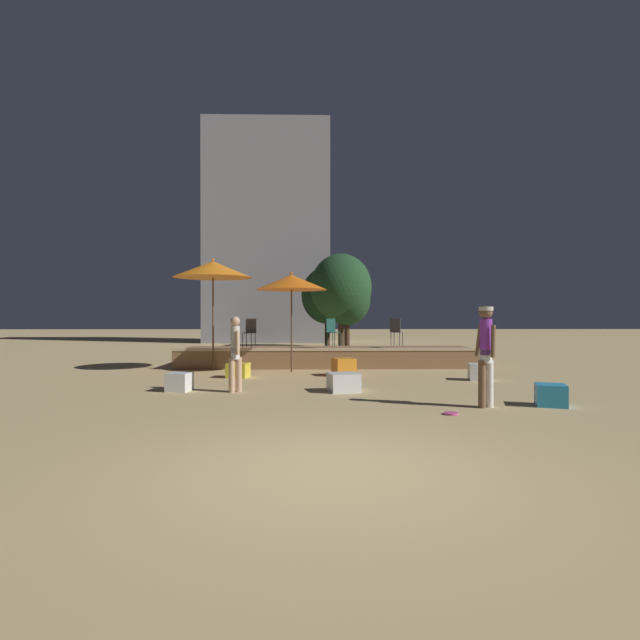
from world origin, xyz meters
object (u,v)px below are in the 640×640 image
Objects in this scene: background_tree_1 at (347,300)px; cube_seat_0 at (179,382)px; person_1 at (235,352)px; patio_umbrella_1 at (213,270)px; person_0 at (486,350)px; cube_seat_1 at (551,395)px; frisbee_disc at (451,413)px; bistro_chair_1 at (250,330)px; cube_seat_2 at (479,372)px; cube_seat_5 at (344,367)px; bistro_chair_0 at (332,329)px; background_tree_2 at (341,288)px; background_tree_0 at (327,295)px; bistro_chair_2 at (396,329)px; cube_seat_4 at (344,382)px; cube_seat_3 at (238,370)px; patio_umbrella_0 at (291,282)px.

cube_seat_0 is at bearing -108.12° from background_tree_1.
person_1 is at bearing -7.55° from cube_seat_0.
person_0 is (6.00, -6.26, -2.00)m from patio_umbrella_1.
patio_umbrella_1 is at bearing 139.62° from cube_seat_1.
cube_seat_1 is 2.16m from frisbee_disc.
cube_seat_2 is at bearing -10.90° from bistro_chair_1.
bistro_chair_0 reaches higher than cube_seat_5.
background_tree_2 is at bearing 51.77° from person_1.
cube_seat_1 is at bearing -40.38° from patio_umbrella_1.
cube_seat_2 is 4.05m from person_0.
background_tree_0 is (-3.36, 17.83, 2.56)m from cube_seat_1.
cube_seat_1 is at bearing -97.80° from bistro_chair_0.
background_tree_0 reaches higher than bistro_chair_2.
person_1 reaches higher than cube_seat_5.
cube_seat_0 is 6.34m from person_0.
background_tree_2 reaches higher than cube_seat_4.
bistro_chair_1 is at bearing 36.45° from bistro_chair_2.
bistro_chair_2 is (2.14, 5.74, 1.00)m from cube_seat_4.
cube_seat_4 is 3.02m from frisbee_disc.
bistro_chair_2 is 9.01m from background_tree_1.
person_0 is at bearing -41.89° from cube_seat_3.
patio_umbrella_1 is 5.03m from person_1.
person_1 is 1.79× the size of bistro_chair_1.
background_tree_0 reaches higher than frisbee_disc.
background_tree_1 is (1.20, 14.61, 2.27)m from cube_seat_4.
bistro_chair_0 is at bearing 57.06° from cube_seat_0.
background_tree_2 is (0.87, 9.01, 1.91)m from bistro_chair_0.
cube_seat_3 is at bearing 115.07° from person_0.
cube_seat_1 is 8.33m from bistro_chair_0.
cube_seat_3 is at bearing 70.83° from person_1.
cube_seat_0 is at bearing -110.97° from cube_seat_3.
background_tree_0 is (3.79, 15.87, 2.56)m from cube_seat_0.
patio_umbrella_1 is 12.31m from background_tree_0.
frisbee_disc is (-0.55, -8.31, -1.18)m from bistro_chair_2.
background_tree_0 reaches higher than cube_seat_5.
cube_seat_0 is 0.75× the size of cube_seat_4.
bistro_chair_0 is 1.00× the size of bistro_chair_1.
patio_umbrella_0 is 1.80× the size of person_1.
bistro_chair_1 is (1.01, 0.85, -1.83)m from patio_umbrella_1.
cube_seat_0 is 0.89× the size of cube_seat_3.
cube_seat_0 is 0.97× the size of cube_seat_2.
cube_seat_4 is at bearing 121.71° from frisbee_disc.
cube_seat_2 is 0.35× the size of person_1.
background_tree_2 is at bearing 73.82° from cube_seat_3.
frisbee_disc is 17.48m from background_tree_2.
cube_seat_1 is at bearing -15.31° from cube_seat_0.
bistro_chair_0 is (-3.59, 7.45, 1.00)m from cube_seat_1.
bistro_chair_1 is at bearing 79.53° from cube_seat_0.
cube_seat_2 is 0.13× the size of background_tree_0.
background_tree_0 is at bearing 55.01° from person_1.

